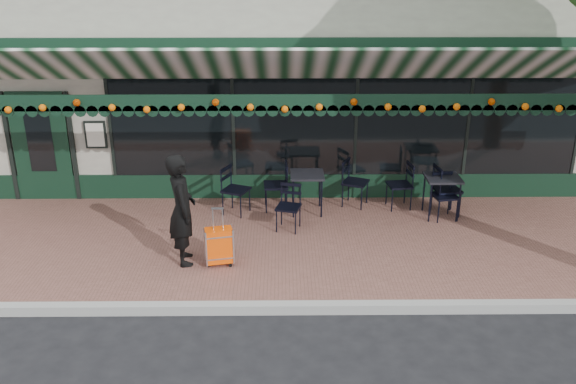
{
  "coord_description": "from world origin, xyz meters",
  "views": [
    {
      "loc": [
        -0.05,
        -7.58,
        4.8
      ],
      "look_at": [
        0.04,
        1.6,
        1.2
      ],
      "focal_mm": 38.0,
      "sensor_mm": 36.0,
      "label": 1
    }
  ],
  "objects_px": {
    "suitcase": "(219,246)",
    "chair_a_left": "(399,185)",
    "chair_b_left": "(276,186)",
    "chair_b_front": "(288,208)",
    "chair_a_right": "(447,190)",
    "chair_solo": "(236,190)",
    "woman": "(182,210)",
    "cafe_table_b": "(307,178)",
    "chair_b_right": "(355,183)",
    "cafe_table_a": "(443,181)",
    "chair_a_front": "(445,196)"
  },
  "relations": [
    {
      "from": "chair_a_left",
      "to": "chair_a_right",
      "type": "relative_size",
      "value": 0.93
    },
    {
      "from": "cafe_table_a",
      "to": "chair_a_front",
      "type": "bearing_deg",
      "value": -74.38
    },
    {
      "from": "cafe_table_b",
      "to": "chair_b_front",
      "type": "distance_m",
      "value": 0.93
    },
    {
      "from": "chair_a_front",
      "to": "chair_b_front",
      "type": "height_order",
      "value": "chair_a_front"
    },
    {
      "from": "chair_b_front",
      "to": "suitcase",
      "type": "bearing_deg",
      "value": -115.32
    },
    {
      "from": "suitcase",
      "to": "chair_b_left",
      "type": "xyz_separation_m",
      "value": [
        0.88,
        2.29,
        0.15
      ]
    },
    {
      "from": "chair_a_front",
      "to": "chair_solo",
      "type": "xyz_separation_m",
      "value": [
        -3.9,
        0.3,
        0.02
      ]
    },
    {
      "from": "woman",
      "to": "chair_a_front",
      "type": "relative_size",
      "value": 2.05
    },
    {
      "from": "chair_a_left",
      "to": "chair_b_right",
      "type": "bearing_deg",
      "value": -105.89
    },
    {
      "from": "cafe_table_a",
      "to": "chair_b_left",
      "type": "xyz_separation_m",
      "value": [
        -3.11,
        0.38,
        -0.23
      ]
    },
    {
      "from": "cafe_table_b",
      "to": "chair_a_front",
      "type": "height_order",
      "value": "chair_a_front"
    },
    {
      "from": "woman",
      "to": "chair_solo",
      "type": "xyz_separation_m",
      "value": [
        0.7,
        1.96,
        -0.44
      ]
    },
    {
      "from": "cafe_table_b",
      "to": "chair_a_right",
      "type": "xyz_separation_m",
      "value": [
        2.64,
        -0.13,
        -0.21
      ]
    },
    {
      "from": "chair_b_right",
      "to": "cafe_table_b",
      "type": "bearing_deg",
      "value": 132.45
    },
    {
      "from": "chair_a_right",
      "to": "chair_solo",
      "type": "distance_m",
      "value": 3.99
    },
    {
      "from": "woman",
      "to": "chair_a_right",
      "type": "bearing_deg",
      "value": -81.88
    },
    {
      "from": "chair_b_right",
      "to": "chair_b_front",
      "type": "height_order",
      "value": "chair_b_right"
    },
    {
      "from": "cafe_table_b",
      "to": "chair_a_left",
      "type": "height_order",
      "value": "chair_a_left"
    },
    {
      "from": "woman",
      "to": "chair_a_left",
      "type": "xyz_separation_m",
      "value": [
        3.85,
        2.21,
        -0.45
      ]
    },
    {
      "from": "cafe_table_a",
      "to": "chair_a_front",
      "type": "relative_size",
      "value": 0.89
    },
    {
      "from": "chair_a_left",
      "to": "chair_a_front",
      "type": "bearing_deg",
      "value": 46.54
    },
    {
      "from": "cafe_table_a",
      "to": "chair_a_right",
      "type": "relative_size",
      "value": 0.8
    },
    {
      "from": "suitcase",
      "to": "chair_solo",
      "type": "distance_m",
      "value": 2.09
    },
    {
      "from": "cafe_table_a",
      "to": "chair_b_right",
      "type": "distance_m",
      "value": 1.67
    },
    {
      "from": "chair_b_front",
      "to": "chair_a_front",
      "type": "bearing_deg",
      "value": 23.81
    },
    {
      "from": "chair_b_right",
      "to": "chair_b_front",
      "type": "relative_size",
      "value": 1.11
    },
    {
      "from": "chair_b_front",
      "to": "chair_solo",
      "type": "bearing_deg",
      "value": 157.23
    },
    {
      "from": "cafe_table_a",
      "to": "cafe_table_b",
      "type": "height_order",
      "value": "cafe_table_a"
    },
    {
      "from": "woman",
      "to": "chair_b_left",
      "type": "xyz_separation_m",
      "value": [
        1.45,
        2.17,
        -0.43
      ]
    },
    {
      "from": "chair_a_front",
      "to": "chair_b_right",
      "type": "height_order",
      "value": "chair_b_right"
    },
    {
      "from": "chair_a_front",
      "to": "cafe_table_b",
      "type": "bearing_deg",
      "value": 162.91
    },
    {
      "from": "suitcase",
      "to": "chair_a_left",
      "type": "relative_size",
      "value": 1.06
    },
    {
      "from": "chair_a_left",
      "to": "chair_b_front",
      "type": "distance_m",
      "value": 2.39
    },
    {
      "from": "chair_a_right",
      "to": "chair_solo",
      "type": "xyz_separation_m",
      "value": [
        -3.99,
        0.08,
        -0.03
      ]
    },
    {
      "from": "cafe_table_b",
      "to": "chair_b_left",
      "type": "distance_m",
      "value": 0.66
    },
    {
      "from": "suitcase",
      "to": "chair_a_left",
      "type": "height_order",
      "value": "suitcase"
    },
    {
      "from": "chair_b_right",
      "to": "chair_a_right",
      "type": "bearing_deg",
      "value": -81.43
    },
    {
      "from": "suitcase",
      "to": "chair_b_left",
      "type": "distance_m",
      "value": 2.46
    },
    {
      "from": "chair_a_right",
      "to": "chair_b_right",
      "type": "bearing_deg",
      "value": 68.11
    },
    {
      "from": "cafe_table_a",
      "to": "chair_solo",
      "type": "relative_size",
      "value": 0.85
    },
    {
      "from": "cafe_table_a",
      "to": "chair_b_front",
      "type": "xyz_separation_m",
      "value": [
        -2.88,
        -0.59,
        -0.29
      ]
    },
    {
      "from": "suitcase",
      "to": "cafe_table_a",
      "type": "xyz_separation_m",
      "value": [
        3.99,
        1.91,
        0.38
      ]
    },
    {
      "from": "chair_b_front",
      "to": "chair_a_left",
      "type": "bearing_deg",
      "value": 39.73
    },
    {
      "from": "chair_a_right",
      "to": "chair_b_left",
      "type": "bearing_deg",
      "value": 78.2
    },
    {
      "from": "chair_a_left",
      "to": "chair_b_front",
      "type": "height_order",
      "value": "chair_a_left"
    },
    {
      "from": "chair_b_right",
      "to": "chair_b_left",
      "type": "bearing_deg",
      "value": 119.89
    },
    {
      "from": "suitcase",
      "to": "cafe_table_b",
      "type": "bearing_deg",
      "value": 43.21
    },
    {
      "from": "suitcase",
      "to": "chair_b_front",
      "type": "xyz_separation_m",
      "value": [
        1.11,
        1.32,
        0.1
      ]
    },
    {
      "from": "cafe_table_b",
      "to": "chair_b_front",
      "type": "height_order",
      "value": "chair_b_front"
    },
    {
      "from": "cafe_table_a",
      "to": "chair_b_left",
      "type": "bearing_deg",
      "value": 173.05
    }
  ]
}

